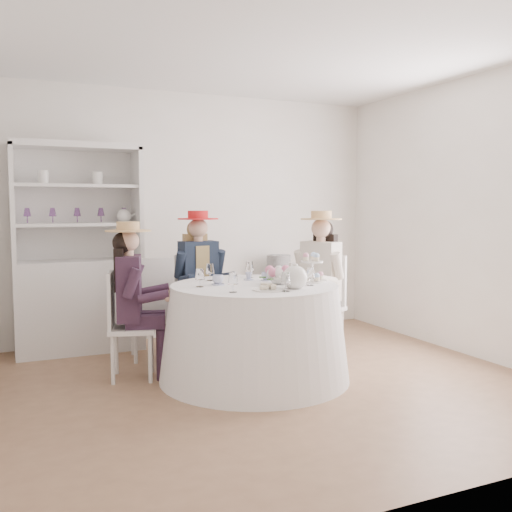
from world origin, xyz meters
name	(u,v)px	position (x,y,z in m)	size (l,w,h in m)	color
ground	(261,385)	(0.00, 0.00, 0.00)	(4.50, 4.50, 0.00)	brown
ceiling	(261,45)	(0.00, 0.00, 2.70)	(4.50, 4.50, 0.00)	white
wall_back	(186,216)	(0.00, 2.00, 1.35)	(4.50, 4.50, 0.00)	silver
wall_front	(436,228)	(0.00, -2.00, 1.35)	(4.50, 4.50, 0.00)	silver
wall_right	(474,217)	(2.25, 0.00, 1.35)	(4.50, 4.50, 0.00)	silver
tea_table	(254,332)	(0.02, 0.19, 0.40)	(1.60, 1.60, 0.80)	white
hutch	(79,278)	(-1.20, 1.77, 0.74)	(1.30, 0.66, 2.07)	silver
side_table	(278,305)	(1.03, 1.75, 0.31)	(0.40, 0.40, 0.62)	silver
hatbox	(279,267)	(1.03, 1.75, 0.76)	(0.28, 0.28, 0.28)	black
guest_left	(132,291)	(-0.91, 0.61, 0.75)	(0.54, 0.50, 1.33)	silver
guest_mid	(199,273)	(-0.12, 1.21, 0.80)	(0.52, 0.54, 1.41)	silver
guest_right	(319,274)	(0.93, 0.66, 0.80)	(0.60, 0.54, 1.41)	silver
spare_chair	(152,305)	(-0.62, 1.12, 0.53)	(0.45, 0.45, 0.98)	silver
teacup_a	(218,280)	(-0.26, 0.28, 0.84)	(0.09, 0.09, 0.08)	white
teacup_b	(249,277)	(0.09, 0.47, 0.83)	(0.06, 0.06, 0.06)	white
teacup_c	(266,277)	(0.21, 0.37, 0.84)	(0.08, 0.08, 0.07)	white
flower_bowl	(280,281)	(0.23, 0.13, 0.83)	(0.20, 0.20, 0.05)	white
flower_arrangement	(277,272)	(0.21, 0.13, 0.90)	(0.20, 0.21, 0.08)	pink
table_teapot	(295,278)	(0.22, -0.16, 0.89)	(0.28, 0.20, 0.21)	white
sandwich_plate	(268,289)	(-0.01, -0.16, 0.82)	(0.24, 0.24, 0.05)	white
cupcake_stand	(312,271)	(0.55, 0.15, 0.89)	(0.26, 0.26, 0.24)	white
stemware_set	(254,276)	(0.02, 0.19, 0.88)	(0.98, 0.98, 0.15)	white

